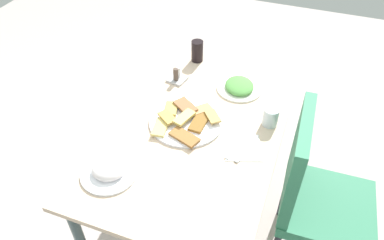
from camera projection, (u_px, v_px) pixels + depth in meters
ground_plane at (195, 215)px, 2.18m from camera, size 6.00×6.00×0.00m
dining_table at (196, 139)px, 1.76m from camera, size 1.23×0.77×0.70m
dining_chair at (314, 191)px, 1.70m from camera, size 0.43×0.44×0.89m
pide_platter at (186, 120)px, 1.73m from camera, size 0.35×0.35×0.04m
salad_plate_greens at (109, 170)px, 1.49m from camera, size 0.23×0.23×0.06m
salad_plate_rice at (239, 87)px, 1.91m from camera, size 0.23×0.23×0.04m
soda_can at (197, 51)px, 2.09m from camera, size 0.09×0.09×0.12m
drinking_glass at (271, 117)px, 1.70m from camera, size 0.07×0.07×0.09m
paper_napkin at (243, 148)px, 1.61m from camera, size 0.20×0.20×0.00m
fork at (239, 146)px, 1.61m from camera, size 0.18×0.08×0.00m
spoon at (247, 148)px, 1.60m from camera, size 0.19×0.06×0.00m
condiment_caddy at (177, 76)px, 1.97m from camera, size 0.11×0.11×0.08m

